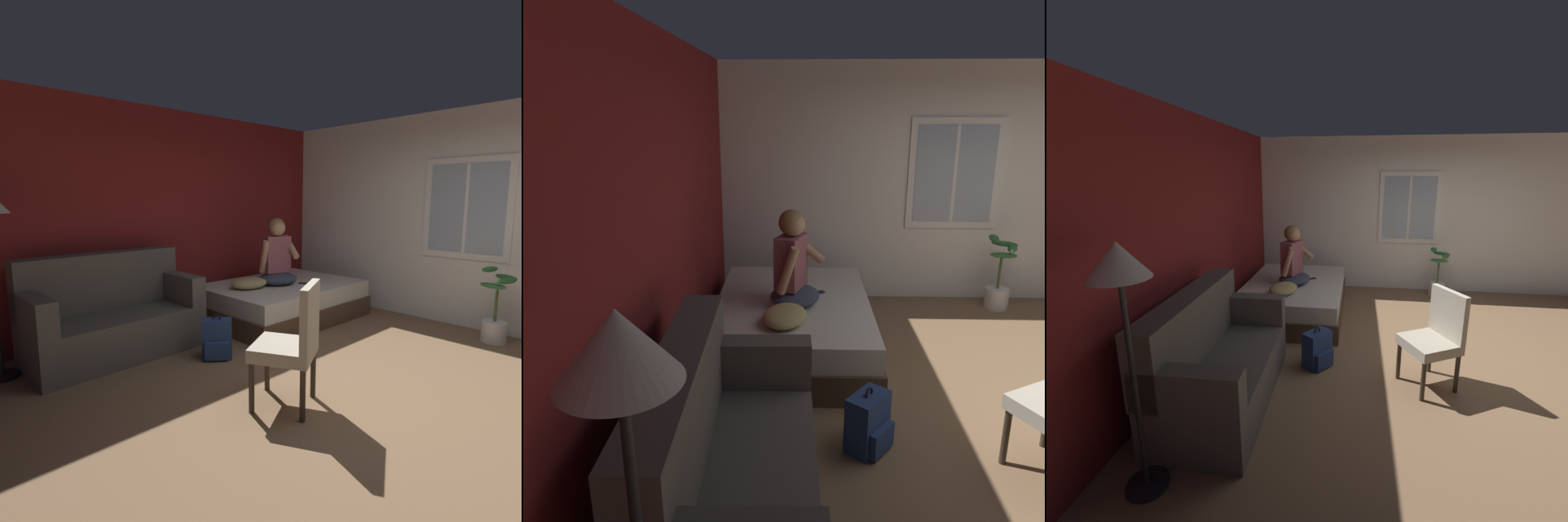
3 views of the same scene
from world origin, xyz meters
TOP-DOWN VIEW (x-y plane):
  - ground_plane at (0.00, 0.00)m, footprint 40.00×40.00m
  - wall_back_accent at (0.00, 3.13)m, footprint 9.83×0.16m
  - wall_side_with_window at (2.49, 0.00)m, footprint 0.19×7.50m
  - bed at (1.03, 2.20)m, footprint 2.08×1.46m
  - couch at (-1.18, 2.52)m, footprint 1.72×0.87m
  - side_chair at (-0.65, 0.49)m, footprint 0.62×0.62m
  - person_seated at (0.93, 2.20)m, footprint 0.64×0.60m
  - backpack at (-0.48, 1.67)m, footprint 0.35×0.35m
  - throw_pillow at (0.48, 2.26)m, footprint 0.54×0.45m
  - cell_phone at (1.21, 1.97)m, footprint 0.13×0.16m
  - potted_plant at (2.07, -0.11)m, footprint 0.39×0.37m

SIDE VIEW (x-z plane):
  - ground_plane at x=0.00m, z-range 0.00..0.00m
  - backpack at x=-0.48m, z-range -0.04..0.42m
  - bed at x=1.03m, z-range 0.00..0.48m
  - potted_plant at x=2.07m, z-range -0.12..0.73m
  - couch at x=-1.18m, z-range -0.13..0.91m
  - cell_phone at x=1.21m, z-range 0.48..0.49m
  - side_chair at x=-0.65m, z-range 0.04..1.02m
  - throw_pillow at x=0.48m, z-range 0.48..0.62m
  - person_seated at x=0.93m, z-range 0.40..1.27m
  - wall_back_accent at x=0.00m, z-range 0.00..2.70m
  - wall_side_with_window at x=2.49m, z-range 0.00..2.70m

